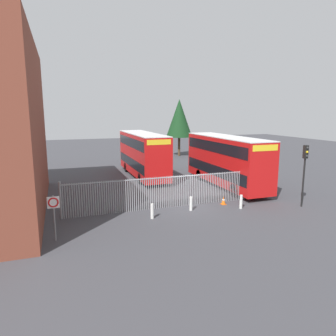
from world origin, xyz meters
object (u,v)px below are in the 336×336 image
bollard_near_right (241,202)px  traffic_light_kerbside (305,164)px  bollard_near_left (152,211)px  bollard_center_front (191,204)px  traffic_cone_by_gate (223,200)px  double_decker_bus_near_gate (226,159)px  speed_limit_sign_post (54,208)px  double_decker_bus_behind_fence_left (143,153)px

bollard_near_right → traffic_light_kerbside: bearing=-13.6°
bollard_near_left → traffic_light_kerbside: (10.55, -1.10, 2.51)m
bollard_center_front → bollard_near_right: size_ratio=1.00×
bollard_near_right → traffic_cone_by_gate: bearing=117.7°
double_decker_bus_near_gate → bollard_near_left: size_ratio=11.38×
double_decker_bus_near_gate → traffic_cone_by_gate: (-2.93, -4.87, -2.13)m
double_decker_bus_near_gate → speed_limit_sign_post: double_decker_bus_near_gate is taller
traffic_light_kerbside → double_decker_bus_behind_fence_left: bearing=119.7°
bollard_near_left → bollard_center_front: same height
bollard_near_left → bollard_near_right: bearing=-0.6°
double_decker_bus_near_gate → speed_limit_sign_post: (-14.21, -7.62, -0.65)m
double_decker_bus_behind_fence_left → traffic_light_kerbside: 15.71m
speed_limit_sign_post → traffic_light_kerbside: bearing=1.7°
speed_limit_sign_post → bollard_near_right: bearing=7.2°
bollard_near_right → speed_limit_sign_post: (-11.92, -1.52, 1.30)m
bollard_near_left → bollard_center_front: (2.90, 0.66, 0.00)m
double_decker_bus_near_gate → bollard_near_left: bearing=-144.9°
speed_limit_sign_post → traffic_cone_by_gate: bearing=13.7°
double_decker_bus_near_gate → double_decker_bus_behind_fence_left: same height
bollard_near_right → traffic_light_kerbside: traffic_light_kerbside is taller
bollard_center_front → speed_limit_sign_post: 8.91m
double_decker_bus_near_gate → traffic_light_kerbside: (1.97, -7.14, 0.56)m
double_decker_bus_near_gate → bollard_center_front: bearing=-136.6°
bollard_near_left → bollard_near_right: size_ratio=1.00×
bollard_center_front → traffic_cone_by_gate: bearing=10.6°
double_decker_bus_behind_fence_left → traffic_cone_by_gate: double_decker_bus_behind_fence_left is taller
double_decker_bus_near_gate → speed_limit_sign_post: size_ratio=4.50×
bollard_near_right → traffic_light_kerbside: (4.25, -1.03, 2.51)m
traffic_light_kerbside → double_decker_bus_near_gate: bearing=105.4°
bollard_center_front → bollard_near_right: bearing=-12.0°
double_decker_bus_near_gate → traffic_cone_by_gate: size_ratio=18.32×
traffic_cone_by_gate → traffic_light_kerbside: 6.03m
bollard_near_left → speed_limit_sign_post: bearing=-164.3°
bollard_center_front → bollard_near_right: (3.40, -0.72, 0.00)m
bollard_near_left → bollard_near_right: (6.30, -0.07, 0.00)m
double_decker_bus_behind_fence_left → traffic_cone_by_gate: (2.89, -11.37, -2.13)m
double_decker_bus_behind_fence_left → traffic_cone_by_gate: size_ratio=18.32×
speed_limit_sign_post → traffic_light_kerbside: size_ratio=0.56×
bollard_center_front → traffic_light_kerbside: (7.65, -1.75, 2.51)m
bollard_center_front → traffic_cone_by_gate: size_ratio=1.61×
double_decker_bus_near_gate → bollard_center_front: double_decker_bus_near_gate is taller
double_decker_bus_behind_fence_left → traffic_light_kerbside: double_decker_bus_behind_fence_left is taller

